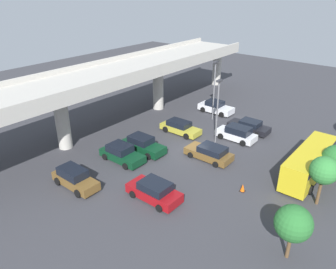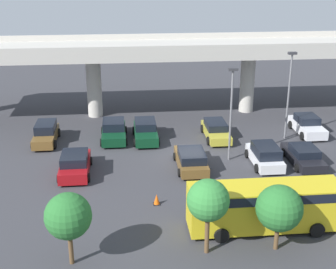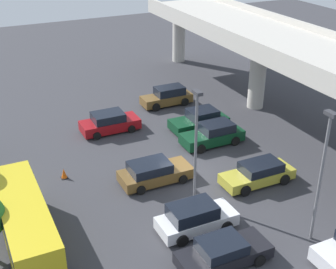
{
  "view_description": "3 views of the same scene",
  "coord_description": "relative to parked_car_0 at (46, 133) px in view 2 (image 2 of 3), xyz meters",
  "views": [
    {
      "loc": [
        -24.85,
        -16.97,
        16.21
      ],
      "look_at": [
        -0.5,
        2.87,
        1.39
      ],
      "focal_mm": 35.0,
      "sensor_mm": 36.0,
      "label": 1
    },
    {
      "loc": [
        -4.92,
        -33.39,
        14.54
      ],
      "look_at": [
        -1.36,
        1.56,
        1.35
      ],
      "focal_mm": 50.0,
      "sensor_mm": 36.0,
      "label": 2
    },
    {
      "loc": [
        23.93,
        -12.55,
        16.34
      ],
      "look_at": [
        -1.84,
        -0.21,
        2.22
      ],
      "focal_mm": 50.0,
      "sensor_mm": 36.0,
      "label": 3
    }
  ],
  "objects": [
    {
      "name": "highway_overpass",
      "position": [
        11.44,
        6.86,
        5.21
      ],
      "size": [
        47.02,
        7.45,
        7.43
      ],
      "color": "#BCB7AD",
      "rests_on": "ground_plane"
    },
    {
      "name": "parked_car_0",
      "position": [
        0.0,
        0.0,
        0.0
      ],
      "size": [
        1.98,
        4.58,
        1.67
      ],
      "rotation": [
        0.0,
        0.0,
        -1.57
      ],
      "color": "brown",
      "rests_on": "ground_plane"
    },
    {
      "name": "parked_car_8",
      "position": [
        22.74,
        -0.14,
        -0.04
      ],
      "size": [
        2.17,
        4.7,
        1.62
      ],
      "rotation": [
        0.0,
        0.0,
        -1.57
      ],
      "color": "silver",
      "rests_on": "ground_plane"
    },
    {
      "name": "parked_car_7",
      "position": [
        19.99,
        -6.44,
        -0.15
      ],
      "size": [
        2.19,
        4.83,
        1.39
      ],
      "rotation": [
        0.0,
        0.0,
        1.57
      ],
      "color": "black",
      "rests_on": "ground_plane"
    },
    {
      "name": "shuttle_bus",
      "position": [
        14.35,
        -15.07,
        0.81
      ],
      "size": [
        8.72,
        2.54,
        2.7
      ],
      "color": "gold",
      "rests_on": "ground_plane"
    },
    {
      "name": "ground_plane",
      "position": [
        11.44,
        -4.33,
        -0.8
      ],
      "size": [
        97.69,
        97.69,
        0.0
      ],
      "primitive_type": "plane",
      "color": "#38383D"
    },
    {
      "name": "parked_car_4",
      "position": [
        11.42,
        -6.42,
        -0.1
      ],
      "size": [
        2.26,
        4.74,
        1.46
      ],
      "rotation": [
        0.0,
        0.0,
        1.57
      ],
      "color": "brown",
      "rests_on": "ground_plane"
    },
    {
      "name": "parked_car_2",
      "position": [
        5.69,
        0.16,
        -0.04
      ],
      "size": [
        2.25,
        4.67,
        1.63
      ],
      "rotation": [
        0.0,
        0.0,
        -1.57
      ],
      "color": "#0C381E",
      "rests_on": "ground_plane"
    },
    {
      "name": "tree_front_centre",
      "position": [
        10.67,
        -17.05,
        2.29
      ],
      "size": [
        2.2,
        2.2,
        4.21
      ],
      "color": "brown",
      "rests_on": "ground_plane"
    },
    {
      "name": "parked_car_5",
      "position": [
        14.47,
        -0.4,
        -0.1
      ],
      "size": [
        2.07,
        4.89,
        1.45
      ],
      "rotation": [
        0.0,
        0.0,
        -1.57
      ],
      "color": "gold",
      "rests_on": "ground_plane"
    },
    {
      "name": "lamp_post_near_aisle",
      "position": [
        20.41,
        -1.11,
        3.63
      ],
      "size": [
        0.7,
        0.35,
        7.5
      ],
      "color": "slate",
      "rests_on": "ground_plane"
    },
    {
      "name": "tree_front_right",
      "position": [
        14.42,
        -17.1,
        1.66
      ],
      "size": [
        2.46,
        2.46,
        3.69
      ],
      "color": "brown",
      "rests_on": "ground_plane"
    },
    {
      "name": "tree_front_left",
      "position": [
        3.67,
        -17.29,
        1.94
      ],
      "size": [
        2.35,
        2.35,
        3.92
      ],
      "color": "brown",
      "rests_on": "ground_plane"
    },
    {
      "name": "parked_car_3",
      "position": [
        8.4,
        -0.18,
        -0.03
      ],
      "size": [
        2.15,
        4.76,
        1.64
      ],
      "rotation": [
        0.0,
        0.0,
        -1.57
      ],
      "color": "#0C381E",
      "rests_on": "ground_plane"
    },
    {
      "name": "traffic_cone",
      "position": [
        8.45,
        -11.62,
        -0.47
      ],
      "size": [
        0.44,
        0.44,
        0.7
      ],
      "color": "black",
      "rests_on": "ground_plane"
    },
    {
      "name": "parked_car_6",
      "position": [
        17.01,
        -6.41,
        -0.01
      ],
      "size": [
        2.11,
        4.46,
        1.65
      ],
      "rotation": [
        0.0,
        0.0,
        1.57
      ],
      "color": "silver",
      "rests_on": "ground_plane"
    },
    {
      "name": "parked_car_1",
      "position": [
        2.96,
        -6.52,
        -0.05
      ],
      "size": [
        2.25,
        4.62,
        1.59
      ],
      "rotation": [
        0.0,
        0.0,
        1.57
      ],
      "color": "maroon",
      "rests_on": "ground_plane"
    },
    {
      "name": "lamp_post_mid_lot",
      "position": [
        14.56,
        -5.14,
        3.48
      ],
      "size": [
        0.7,
        0.35,
        7.2
      ],
      "color": "slate",
      "rests_on": "ground_plane"
    }
  ]
}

